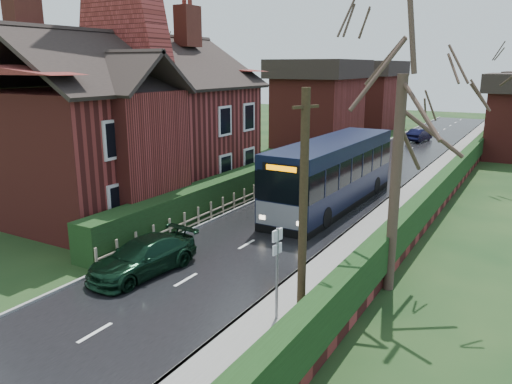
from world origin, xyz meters
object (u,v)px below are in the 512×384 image
Objects in this scene: car_silver at (303,183)px; car_green at (143,257)px; bus_stop_sign at (277,261)px; telegraph_pole at (303,216)px; bus at (332,174)px; brick_house at (129,119)px.

car_silver is 0.88× the size of car_green.
telegraph_pole is (0.80, -0.11, 1.47)m from bus_stop_sign.
bus is 3.01× the size of car_silver.
telegraph_pole is at bearing -30.24° from brick_house.
brick_house is at bearing 140.99° from car_green.
bus is (9.53, 4.42, -2.68)m from brick_house.
car_green is 0.65× the size of telegraph_pole.
bus_stop_sign is 0.43× the size of telegraph_pole.
brick_house is 10.03m from car_silver.
bus is at bearing -24.76° from car_silver.
car_silver is (-2.30, 1.44, -1.06)m from bus.
bus_stop_sign reaches higher than car_green.
brick_house reaches higher than telegraph_pole.
bus is at bearing 83.75° from car_green.
car_silver is at bearing 136.19° from telegraph_pole.
bus is 2.67× the size of car_green.
bus_stop_sign is at bearing -31.41° from brick_house.
bus reaches higher than car_silver.
car_green is (-0.14, -12.89, -0.02)m from car_silver.
bus_stop_sign is (3.20, -12.19, 0.16)m from bus.
telegraph_pole is at bearing -1.11° from bus_stop_sign.
car_silver is 15.36m from telegraph_pole.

